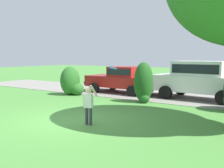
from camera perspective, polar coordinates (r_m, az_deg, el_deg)
ground_plane at (r=9.35m, az=-9.51°, el=-7.58°), size 80.00×80.00×0.00m
driveway_strip at (r=15.09m, az=9.46°, el=-2.36°), size 28.00×4.40×0.02m
shrub_near_tree at (r=15.20m, az=-8.59°, el=0.38°), size 1.31×1.13×1.59m
shrub_centre_left at (r=12.67m, az=6.69°, el=0.15°), size 0.91×0.92×1.89m
parked_sedan at (r=15.79m, az=2.36°, el=1.14°), size 4.44×2.17×1.56m
parked_suv at (r=14.07m, az=18.11°, el=1.19°), size 4.79×2.28×1.92m
child_thrower at (r=8.55m, az=-4.97°, el=-3.90°), size 0.42×0.33×1.29m
frisbee at (r=8.87m, az=0.22°, el=3.48°), size 0.27×0.28×0.12m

